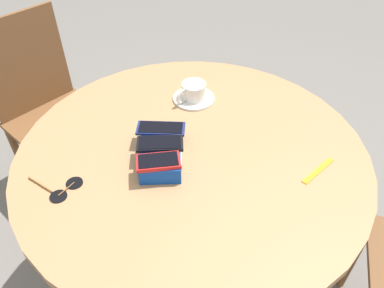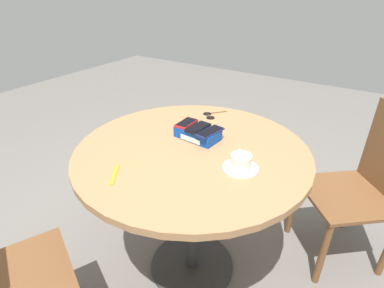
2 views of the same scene
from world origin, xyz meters
name	(u,v)px [view 1 (image 1 of 2)]	position (x,y,z in m)	size (l,w,h in m)	color
ground_plane	(192,279)	(0.00, 0.00, 0.00)	(8.00, 8.00, 0.00)	slate
round_table	(192,178)	(0.00, 0.00, 0.65)	(1.06, 1.06, 0.78)	#2D2D2D
phone_box	(161,152)	(-0.03, 0.10, 0.81)	(0.22, 0.13, 0.05)	#0F42AD
phone_red	(158,161)	(-0.10, 0.11, 0.84)	(0.06, 0.12, 0.01)	red
phone_black	(160,144)	(-0.03, 0.10, 0.84)	(0.07, 0.14, 0.01)	black
phone_navy	(161,128)	(0.04, 0.09, 0.84)	(0.09, 0.15, 0.01)	navy
saucer	(194,98)	(0.26, -0.04, 0.78)	(0.15, 0.15, 0.01)	silver
coffee_cup	(193,91)	(0.26, -0.04, 0.82)	(0.09, 0.10, 0.06)	silver
lanyard_strap	(318,171)	(-0.14, -0.34, 0.78)	(0.14, 0.02, 0.00)	orange
sunglasses	(64,189)	(-0.11, 0.36, 0.78)	(0.10, 0.15, 0.01)	black
chair_far_side	(51,111)	(0.70, 0.59, 0.46)	(0.59, 0.59, 0.90)	brown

